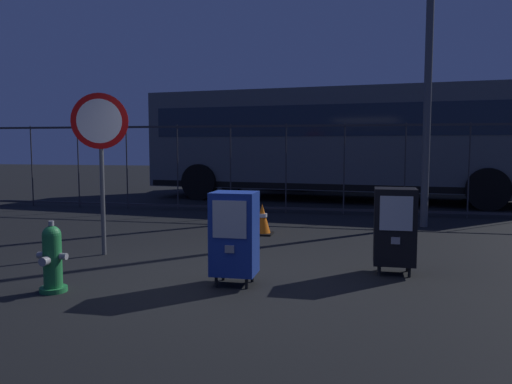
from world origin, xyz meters
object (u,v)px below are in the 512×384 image
stop_sign (101,139)px  fire_hydrant (52,259)px  newspaper_box_primary (395,226)px  bus_near (340,138)px  newspaper_box_secondary (234,233)px  bus_far (411,140)px  street_light_near_right (430,42)px  traffic_cone (262,219)px

stop_sign → fire_hydrant: bearing=-77.8°
fire_hydrant → stop_sign: 2.18m
newspaper_box_primary → bus_near: (-1.03, 8.14, 1.14)m
fire_hydrant → bus_near: bearing=75.5°
newspaper_box_secondary → bus_far: bus_far is taller
newspaper_box_primary → bus_far: bus_far is taller
stop_sign → street_light_near_right: size_ratio=0.32×
fire_hydrant → bus_near: (2.49, 9.64, 1.36)m
fire_hydrant → bus_near: bus_near is taller
newspaper_box_primary → newspaper_box_secondary: size_ratio=1.00×
newspaper_box_secondary → stop_sign: bearing=153.3°
traffic_cone → bus_near: size_ratio=0.05×
newspaper_box_primary → bus_far: (1.22, 12.25, 1.14)m
stop_sign → street_light_near_right: 8.93m
fire_hydrant → traffic_cone: (1.47, 3.80, -0.09)m
newspaper_box_secondary → bus_near: bus_near is taller
fire_hydrant → street_light_near_right: (4.67, 8.70, 3.68)m
bus_near → stop_sign: bearing=-103.3°
traffic_cone → street_light_near_right: street_light_near_right is taller
traffic_cone → street_light_near_right: size_ratio=0.08×
fire_hydrant → bus_far: bus_far is taller
traffic_cone → street_light_near_right: 6.97m
bus_far → stop_sign: bearing=-120.0°
stop_sign → newspaper_box_primary: bearing=-3.5°
bus_near → street_light_near_right: size_ratio=1.54×
stop_sign → bus_near: 8.40m
bus_near → bus_far: same height
newspaper_box_primary → traffic_cone: 3.09m
bus_far → traffic_cone: bearing=-115.1°
traffic_cone → bus_near: 6.11m
newspaper_box_secondary → traffic_cone: size_ratio=1.92×
newspaper_box_secondary → street_light_near_right: size_ratio=0.15×
newspaper_box_primary → stop_sign: 4.04m
newspaper_box_secondary → bus_near: 9.09m
newspaper_box_secondary → newspaper_box_primary: bearing=26.1°
stop_sign → newspaper_box_secondary: bearing=-26.7°
fire_hydrant → bus_far: bearing=71.0°
bus_near → bus_far: size_ratio=1.00×
newspaper_box_secondary → street_light_near_right: street_light_near_right is taller
stop_sign → bus_near: size_ratio=0.21×
traffic_cone → street_light_near_right: (3.21, 4.90, 3.77)m
stop_sign → traffic_cone: bearing=48.0°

